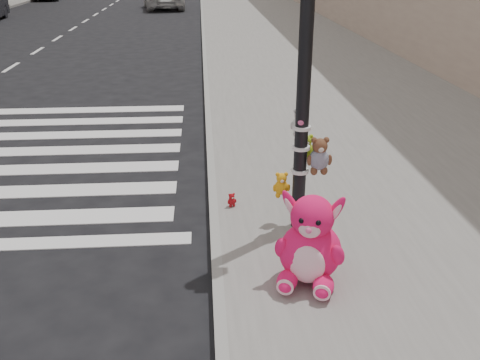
{
  "coord_description": "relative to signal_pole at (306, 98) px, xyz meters",
  "views": [
    {
      "loc": [
        1.44,
        -4.16,
        3.36
      ],
      "look_at": [
        1.88,
        1.89,
        0.75
      ],
      "focal_mm": 40.0,
      "sensor_mm": 36.0,
      "label": 1
    }
  ],
  "objects": [
    {
      "name": "ground",
      "position": [
        -2.63,
        -1.8,
        -1.79
      ],
      "size": [
        120.0,
        120.0,
        0.0
      ],
      "primitive_type": "plane",
      "color": "black",
      "rests_on": "ground"
    },
    {
      "name": "sidewalk_near",
      "position": [
        2.37,
        8.2,
        -1.72
      ],
      "size": [
        7.0,
        80.0,
        0.14
      ],
      "primitive_type": "cube",
      "color": "slate",
      "rests_on": "ground"
    },
    {
      "name": "curb_edge",
      "position": [
        -1.08,
        8.2,
        -1.72
      ],
      "size": [
        0.12,
        80.0,
        0.15
      ],
      "primitive_type": "cube",
      "color": "gray",
      "rests_on": "ground"
    },
    {
      "name": "signal_pole",
      "position": [
        0.0,
        0.0,
        0.0
      ],
      "size": [
        0.69,
        0.48,
        4.0
      ],
      "color": "black",
      "rests_on": "sidewalk_near"
    },
    {
      "name": "pink_bunny",
      "position": [
        -0.12,
        -1.23,
        -1.24
      ],
      "size": [
        0.83,
        0.9,
        1.03
      ],
      "rotation": [
        0.0,
        0.0,
        -0.33
      ],
      "color": "#FE1561",
      "rests_on": "sidewalk_near"
    },
    {
      "name": "red_teddy",
      "position": [
        -0.83,
        0.6,
        -1.56
      ],
      "size": [
        0.16,
        0.13,
        0.2
      ],
      "primitive_type": null,
      "rotation": [
        0.0,
        0.0,
        0.32
      ],
      "color": "#A61017",
      "rests_on": "sidewalk_near"
    }
  ]
}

